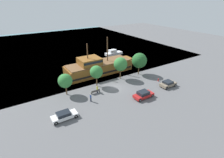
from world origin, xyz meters
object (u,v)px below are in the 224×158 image
(fire_hydrant, at_px, (158,80))
(pedestrian_walking_far, at_px, (91,98))
(moored_boat_dockside, at_px, (113,53))
(parked_car_curb_mid, at_px, (143,95))
(parked_car_curb_rear, at_px, (64,116))
(bench_promenade_east, at_px, (96,91))
(parked_car_curb_front, at_px, (168,84))
(pedestrian_walking_near, at_px, (97,89))
(pirate_ship, at_px, (98,67))

(fire_hydrant, height_order, pedestrian_walking_far, pedestrian_walking_far)
(pedestrian_walking_far, bearing_deg, moored_boat_dockside, 48.74)
(fire_hydrant, bearing_deg, parked_car_curb_mid, -155.32)
(fire_hydrant, distance_m, pedestrian_walking_far, 17.96)
(parked_car_curb_rear, distance_m, bench_promenade_east, 9.80)
(parked_car_curb_front, relative_size, parked_car_curb_rear, 0.89)
(fire_hydrant, bearing_deg, pedestrian_walking_far, 177.72)
(parked_car_curb_mid, height_order, fire_hydrant, parked_car_curb_mid)
(parked_car_curb_mid, distance_m, parked_car_curb_rear, 16.03)
(parked_car_curb_front, xyz_separation_m, pedestrian_walking_near, (-15.13, 6.14, 0.17))
(parked_car_curb_front, distance_m, bench_promenade_east, 16.72)
(moored_boat_dockside, bearing_deg, parked_car_curb_mid, -111.16)
(parked_car_curb_rear, height_order, bench_promenade_east, parked_car_curb_rear)
(fire_hydrant, bearing_deg, pedestrian_walking_near, 168.68)
(moored_boat_dockside, relative_size, pedestrian_walking_near, 3.61)
(moored_boat_dockside, distance_m, pedestrian_walking_near, 27.51)
(parked_car_curb_rear, bearing_deg, parked_car_curb_front, -3.06)
(fire_hydrant, bearing_deg, moored_boat_dockside, 83.99)
(parked_car_curb_mid, bearing_deg, parked_car_curb_rear, 172.90)
(moored_boat_dockside, distance_m, parked_car_curb_rear, 37.16)
(parked_car_curb_rear, distance_m, fire_hydrant, 24.22)
(pirate_ship, relative_size, pedestrian_walking_near, 11.32)
(bench_promenade_east, bearing_deg, parked_car_curb_front, -21.63)
(parked_car_curb_mid, xyz_separation_m, parked_car_curb_rear, (-15.91, 1.98, -0.05))
(parked_car_curb_front, xyz_separation_m, parked_car_curb_mid, (-8.13, -0.70, 0.03))
(parked_car_curb_mid, xyz_separation_m, pedestrian_walking_far, (-9.70, 4.50, 0.15))
(parked_car_curb_rear, bearing_deg, bench_promenade_east, 29.85)
(parked_car_curb_mid, relative_size, pedestrian_walking_far, 2.47)
(parked_car_curb_front, xyz_separation_m, fire_hydrant, (0.11, 3.09, -0.28))
(pirate_ship, distance_m, moored_boat_dockside, 16.81)
(pedestrian_walking_far, bearing_deg, parked_car_curb_front, -12.04)
(pirate_ship, distance_m, fire_hydrant, 15.97)
(parked_car_curb_mid, bearing_deg, moored_boat_dockside, 68.84)
(moored_boat_dockside, height_order, parked_car_curb_rear, moored_boat_dockside)
(fire_hydrant, bearing_deg, pirate_ship, 127.66)
(parked_car_curb_front, distance_m, pedestrian_walking_far, 18.23)
(parked_car_curb_mid, bearing_deg, parked_car_curb_front, 4.90)
(parked_car_curb_front, relative_size, parked_car_curb_mid, 0.90)
(parked_car_curb_front, xyz_separation_m, parked_car_curb_rear, (-24.04, 1.29, -0.02))
(fire_hydrant, height_order, pedestrian_walking_near, pedestrian_walking_near)
(moored_boat_dockside, bearing_deg, bench_promenade_east, -130.92)
(fire_hydrant, relative_size, pedestrian_walking_far, 0.44)
(parked_car_curb_front, relative_size, pedestrian_walking_far, 2.21)
(parked_car_curb_mid, distance_m, pedestrian_walking_far, 10.69)
(pedestrian_walking_near, bearing_deg, parked_car_curb_mid, -44.33)
(pirate_ship, bearing_deg, pedestrian_walking_far, -124.66)
(parked_car_curb_front, height_order, parked_car_curb_mid, parked_car_curb_mid)
(parked_car_curb_front, distance_m, pedestrian_walking_near, 16.33)
(parked_car_curb_rear, xyz_separation_m, fire_hydrant, (24.15, 1.80, -0.26))
(parked_car_curb_front, relative_size, bench_promenade_east, 1.93)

